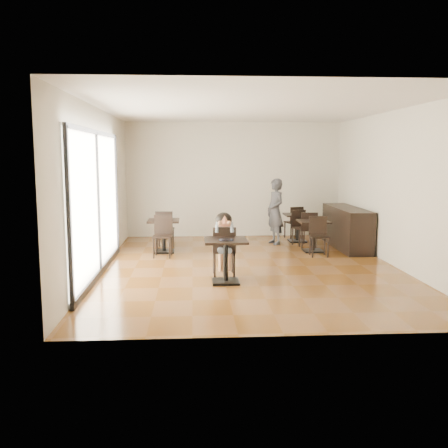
{
  "coord_description": "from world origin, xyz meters",
  "views": [
    {
      "loc": [
        -1.15,
        -10.01,
        2.27
      ],
      "look_at": [
        -0.57,
        -0.77,
        1.0
      ],
      "focal_mm": 40.0,
      "sensor_mm": 36.0,
      "label": 1
    }
  ],
  "objects": [
    {
      "name": "child",
      "position": [
        -0.57,
        -0.72,
        0.6
      ],
      "size": [
        0.43,
        0.6,
        1.2
      ],
      "primitive_type": null,
      "color": "gray",
      "rests_on": "child_chair"
    },
    {
      "name": "chair_mid_a",
      "position": [
        1.7,
        2.08,
        0.45
      ],
      "size": [
        0.42,
        0.42,
        0.9
      ],
      "primitive_type": null,
      "rotation": [
        0.0,
        0.0,
        3.09
      ],
      "color": "black",
      "rests_on": "floor"
    },
    {
      "name": "storefront_window",
      "position": [
        -2.97,
        -0.5,
        1.4
      ],
      "size": [
        0.04,
        4.5,
        2.6
      ],
      "primitive_type": "cube",
      "color": "white",
      "rests_on": "floor"
    },
    {
      "name": "wall_left",
      "position": [
        -3.0,
        0.0,
        1.6
      ],
      "size": [
        0.01,
        8.0,
        3.2
      ],
      "primitive_type": "cube",
      "color": "beige",
      "rests_on": "floor"
    },
    {
      "name": "adult_patron",
      "position": [
        0.97,
        2.64,
        0.85
      ],
      "size": [
        0.58,
        0.71,
        1.69
      ],
      "primitive_type": "imported",
      "rotation": [
        0.0,
        0.0,
        -1.24
      ],
      "color": "#3B3B40",
      "rests_on": "floor"
    },
    {
      "name": "chair_back_b",
      "position": [
        1.62,
        2.39,
        0.44
      ],
      "size": [
        0.51,
        0.51,
        0.89
      ],
      "primitive_type": null,
      "rotation": [
        0.0,
        0.0,
        0.33
      ],
      "color": "black",
      "rests_on": "floor"
    },
    {
      "name": "pizza_slice",
      "position": [
        -0.57,
        -0.91,
        1.04
      ],
      "size": [
        0.28,
        0.21,
        0.06
      ],
      "primitive_type": null,
      "color": "tan",
      "rests_on": "child"
    },
    {
      "name": "chair_left_b",
      "position": [
        -1.84,
        1.12,
        0.47
      ],
      "size": [
        0.45,
        0.45,
        0.93
      ],
      "primitive_type": null,
      "rotation": [
        0.0,
        0.0,
        -0.07
      ],
      "color": "black",
      "rests_on": "floor"
    },
    {
      "name": "ceiling",
      "position": [
        0.0,
        0.0,
        3.2
      ],
      "size": [
        6.0,
        8.0,
        0.01
      ],
      "primitive_type": "cube",
      "color": "silver",
      "rests_on": "floor"
    },
    {
      "name": "child_chair",
      "position": [
        -0.57,
        -0.72,
        0.48
      ],
      "size": [
        0.43,
        0.43,
        0.96
      ],
      "primitive_type": null,
      "rotation": [
        0.0,
        0.0,
        3.14
      ],
      "color": "black",
      "rests_on": "floor"
    },
    {
      "name": "service_counter",
      "position": [
        2.65,
        2.0,
        0.5
      ],
      "size": [
        0.6,
        2.4,
        1.0
      ],
      "primitive_type": "cube",
      "color": "black",
      "rests_on": "floor"
    },
    {
      "name": "chair_left_a",
      "position": [
        -1.84,
        2.22,
        0.47
      ],
      "size": [
        0.45,
        0.45,
        0.93
      ],
      "primitive_type": null,
      "rotation": [
        0.0,
        0.0,
        3.07
      ],
      "color": "black",
      "rests_on": "floor"
    },
    {
      "name": "plate",
      "position": [
        -0.57,
        -1.37,
        0.8
      ],
      "size": [
        0.27,
        0.27,
        0.02
      ],
      "primitive_type": "cylinder",
      "color": "black",
      "rests_on": "child_table"
    },
    {
      "name": "cafe_table_mid",
      "position": [
        1.7,
        1.53,
        0.37
      ],
      "size": [
        0.74,
        0.74,
        0.75
      ],
      "primitive_type": null,
      "rotation": [
        0.0,
        0.0,
        -0.06
      ],
      "color": "black",
      "rests_on": "floor"
    },
    {
      "name": "floor",
      "position": [
        0.0,
        0.0,
        0.0
      ],
      "size": [
        6.0,
        8.0,
        0.01
      ],
      "primitive_type": "cube",
      "color": "brown",
      "rests_on": "ground"
    },
    {
      "name": "cafe_table_left",
      "position": [
        -1.84,
        1.67,
        0.39
      ],
      "size": [
        0.78,
        0.78,
        0.78
      ],
      "primitive_type": null,
      "rotation": [
        0.0,
        0.0,
        -0.07
      ],
      "color": "black",
      "rests_on": "floor"
    },
    {
      "name": "wall_front",
      "position": [
        0.0,
        -4.0,
        1.6
      ],
      "size": [
        6.0,
        0.01,
        3.2
      ],
      "primitive_type": "cube",
      "color": "beige",
      "rests_on": "floor"
    },
    {
      "name": "wall_right",
      "position": [
        3.0,
        0.0,
        1.6
      ],
      "size": [
        0.01,
        8.0,
        3.2
      ],
      "primitive_type": "cube",
      "color": "beige",
      "rests_on": "floor"
    },
    {
      "name": "wall_back",
      "position": [
        0.0,
        4.0,
        1.6
      ],
      "size": [
        6.0,
        0.01,
        3.2
      ],
      "primitive_type": "cube",
      "color": "beige",
      "rests_on": "floor"
    },
    {
      "name": "child_table",
      "position": [
        -0.57,
        -1.27,
        0.4
      ],
      "size": [
        0.75,
        0.75,
        0.79
      ],
      "primitive_type": null,
      "color": "black",
      "rests_on": "floor"
    },
    {
      "name": "chair_back_a",
      "position": [
        1.62,
        3.49,
        0.44
      ],
      "size": [
        0.51,
        0.51,
        0.89
      ],
      "primitive_type": null,
      "rotation": [
        0.0,
        0.0,
        3.47
      ],
      "color": "black",
      "rests_on": "floor"
    },
    {
      "name": "chair_mid_b",
      "position": [
        1.7,
        0.98,
        0.45
      ],
      "size": [
        0.42,
        0.42,
        0.9
      ],
      "primitive_type": null,
      "rotation": [
        0.0,
        0.0,
        -0.06
      ],
      "color": "black",
      "rests_on": "floor"
    },
    {
      "name": "cafe_table_back",
      "position": [
        1.62,
        2.94,
        0.37
      ],
      "size": [
        0.89,
        0.89,
        0.74
      ],
      "primitive_type": null,
      "rotation": [
        0.0,
        0.0,
        0.33
      ],
      "color": "black",
      "rests_on": "floor"
    }
  ]
}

